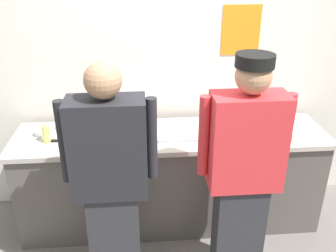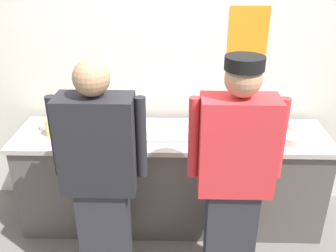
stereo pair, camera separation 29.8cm
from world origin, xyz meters
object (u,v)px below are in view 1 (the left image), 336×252
at_px(plate_stack_front, 222,133).
at_px(ramekin_orange_sauce, 288,120).
at_px(squeeze_bottle_primary, 247,113).
at_px(chefs_knife, 66,141).
at_px(mixing_bowl_steel, 94,128).
at_px(squeeze_bottle_spare, 65,121).
at_px(plate_stack_rear, 292,133).
at_px(sheet_tray, 164,132).
at_px(ramekin_yellow_sauce, 221,123).
at_px(chef_near_left, 111,181).
at_px(ramekin_green_sauce, 243,124).
at_px(chef_center, 244,172).
at_px(squeeze_bottle_secondary, 46,132).
at_px(ramekin_red_sauce, 41,132).

height_order(plate_stack_front, ramekin_orange_sauce, plate_stack_front).
bearing_deg(squeeze_bottle_primary, chefs_knife, -170.55).
relative_size(mixing_bowl_steel, squeeze_bottle_spare, 1.80).
distance_m(plate_stack_rear, sheet_tray, 1.05).
distance_m(squeeze_bottle_spare, ramekin_yellow_sauce, 1.32).
height_order(plate_stack_rear, squeeze_bottle_primary, squeeze_bottle_primary).
height_order(squeeze_bottle_spare, ramekin_orange_sauce, squeeze_bottle_spare).
height_order(chef_near_left, ramekin_green_sauce, chef_near_left).
bearing_deg(mixing_bowl_steel, chef_near_left, -76.55).
bearing_deg(chef_center, plate_stack_front, 91.68).
height_order(plate_stack_rear, ramekin_orange_sauce, plate_stack_rear).
bearing_deg(chef_near_left, ramekin_yellow_sauce, 42.38).
height_order(sheet_tray, squeeze_bottle_secondary, squeeze_bottle_secondary).
bearing_deg(chef_center, chefs_knife, 154.14).
bearing_deg(squeeze_bottle_primary, ramekin_green_sauce, -120.56).
bearing_deg(ramekin_yellow_sauce, chefs_knife, -171.35).
bearing_deg(squeeze_bottle_primary, plate_stack_rear, -46.73).
distance_m(ramekin_yellow_sauce, chefs_knife, 1.31).
distance_m(ramekin_orange_sauce, ramekin_green_sauce, 0.43).
distance_m(ramekin_orange_sauce, chefs_knife, 1.91).
bearing_deg(sheet_tray, ramekin_green_sauce, 7.37).
xyz_separation_m(chef_center, squeeze_bottle_spare, (-1.30, 0.81, 0.05)).
bearing_deg(squeeze_bottle_spare, squeeze_bottle_secondary, -122.03).
bearing_deg(chefs_knife, squeeze_bottle_secondary, 179.74).
relative_size(plate_stack_front, plate_stack_rear, 1.01).
height_order(plate_stack_rear, mixing_bowl_steel, mixing_bowl_steel).
distance_m(plate_stack_front, mixing_bowl_steel, 1.05).
height_order(squeeze_bottle_primary, ramekin_green_sauce, squeeze_bottle_primary).
distance_m(plate_stack_rear, ramekin_green_sauce, 0.41).
distance_m(plate_stack_rear, squeeze_bottle_primary, 0.44).
xyz_separation_m(plate_stack_front, plate_stack_rear, (0.58, -0.03, -0.01)).
bearing_deg(chef_near_left, squeeze_bottle_secondary, 130.51).
height_order(ramekin_yellow_sauce, chefs_knife, ramekin_yellow_sauce).
distance_m(ramekin_yellow_sauce, ramekin_orange_sauce, 0.61).
bearing_deg(chefs_knife, squeeze_bottle_spare, 98.00).
height_order(chef_near_left, squeeze_bottle_secondary, chef_near_left).
bearing_deg(squeeze_bottle_secondary, squeeze_bottle_primary, 8.63).
relative_size(ramekin_green_sauce, chefs_knife, 0.31).
height_order(mixing_bowl_steel, ramekin_green_sauce, mixing_bowl_steel).
relative_size(mixing_bowl_steel, squeeze_bottle_secondary, 1.92).
distance_m(plate_stack_rear, chefs_knife, 1.83).
xyz_separation_m(chef_near_left, ramekin_green_sauce, (1.09, 0.78, 0.00)).
bearing_deg(squeeze_bottle_primary, chef_near_left, -142.36).
xyz_separation_m(plate_stack_rear, sheet_tray, (-1.04, 0.13, -0.02)).
xyz_separation_m(chef_near_left, chef_center, (0.88, 0.01, 0.02)).
relative_size(chef_near_left, squeeze_bottle_spare, 8.99).
height_order(squeeze_bottle_primary, chefs_knife, squeeze_bottle_primary).
bearing_deg(plate_stack_front, sheet_tray, 168.43).
bearing_deg(squeeze_bottle_primary, sheet_tray, -165.91).
distance_m(plate_stack_front, ramekin_red_sauce, 1.48).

